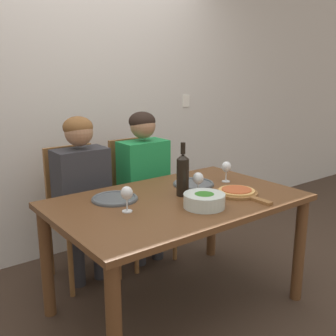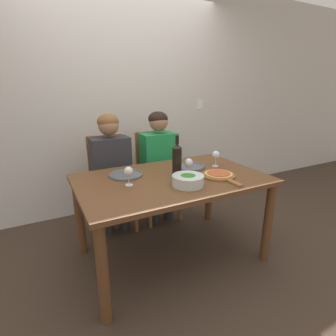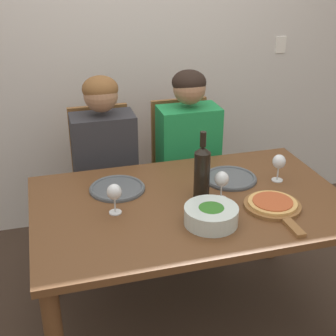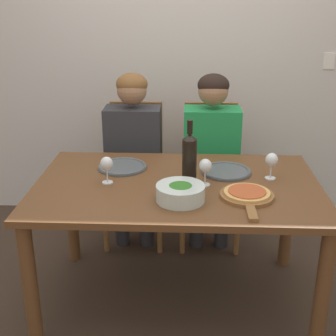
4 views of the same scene
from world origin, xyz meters
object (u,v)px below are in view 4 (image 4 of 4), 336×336
Objects in this scene: chair_left at (136,168)px; wine_glass_left at (107,165)px; chair_right at (210,170)px; wine_glass_centre at (205,167)px; wine_glass_right at (272,161)px; dinner_plate_right at (226,171)px; pizza_on_board at (247,195)px; person_man at (212,146)px; dinner_plate_left at (122,167)px; wine_bottle at (189,157)px; broccoli_bowl at (180,193)px; person_woman at (133,145)px.

wine_glass_left is at bearing -94.01° from chair_left.
chair_right reaches higher than wine_glass_centre.
chair_left reaches higher than wine_glass_centre.
wine_glass_right is 1.00× the size of wine_glass_centre.
pizza_on_board is at bearing -76.66° from dinner_plate_right.
chair_left is 0.81× the size of person_man.
wine_glass_left is at bearing -102.25° from dinner_plate_left.
chair_right is at bearing 78.98° from wine_bottle.
broccoli_bowl is at bearing -99.56° from wine_bottle.
person_woman is 0.48m from dinner_plate_left.
chair_right is at bearing 98.23° from pizza_on_board.
person_woman is 1.00× the size of person_man.
wine_glass_left is (-0.45, -0.04, -0.04)m from wine_bottle.
broccoli_bowl is 1.63× the size of wine_glass_centre.
wine_glass_left is at bearing -164.53° from dinner_plate_right.
pizza_on_board is (0.68, -0.99, 0.25)m from chair_left.
wine_bottle reaches higher than wine_glass_right.
wine_glass_right is at bearing 6.43° from wine_glass_left.
dinner_plate_left is (-0.35, 0.44, -0.03)m from broccoli_bowl.
wine_glass_centre is (0.53, -0.01, 0.00)m from wine_glass_left.
dinner_plate_left is 1.91× the size of wine_glass_centre.
dinner_plate_left is at bearing -90.77° from chair_left.
person_man is 0.88m from pizza_on_board.
dinner_plate_left is 1.91× the size of wine_glass_left.
chair_right reaches higher than dinner_plate_left.
chair_left is 0.25m from person_woman.
person_woman reaches higher than dinner_plate_right.
wine_glass_centre is at bearing -123.91° from dinner_plate_right.
wine_glass_right is at bearing -67.41° from chair_right.
dinner_plate_left is at bearing -138.86° from person_man.
chair_left is 1.00× the size of chair_right.
person_woman is 2.98× the size of pizza_on_board.
chair_right is (0.54, 0.00, 0.00)m from chair_left.
chair_left is at bearing 139.27° from wine_glass_right.
pizza_on_board is 2.75× the size of wine_glass_centre.
wine_glass_right is (0.85, -0.13, 0.10)m from dinner_plate_left.
wine_glass_left is at bearing -94.67° from person_woman.
wine_glass_centre is (0.08, -0.05, -0.04)m from wine_bottle.
dinner_plate_right is at bearing 32.94° from wine_bottle.
wine_glass_left is 0.90m from wine_glass_right.
broccoli_bowl is (-0.19, -0.92, 0.06)m from person_man.
wine_bottle reaches higher than broccoli_bowl.
wine_glass_left is (-0.40, 0.21, 0.06)m from broccoli_bowl.
person_man is 0.94m from broccoli_bowl.
chair_right is 3.47× the size of dinner_plate_left.
wine_glass_right is (0.84, -0.61, 0.12)m from person_woman.
chair_right is at bearing 85.39° from wine_glass_centre.
wine_glass_right is at bearing -18.68° from dinner_plate_right.
broccoli_bowl is at bearing -122.55° from wine_glass_centre.
wine_glass_right is (0.30, -0.61, 0.12)m from person_man.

